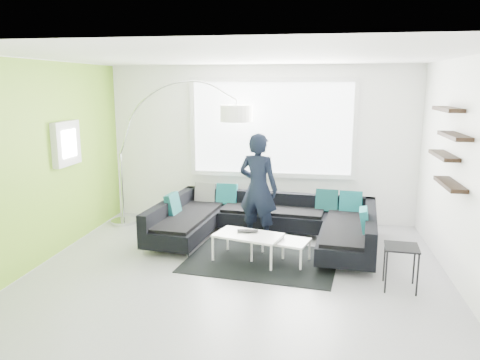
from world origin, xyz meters
name	(u,v)px	position (x,y,z in m)	size (l,w,h in m)	color
ground	(238,272)	(0.00, 0.00, 0.00)	(5.50, 5.50, 0.00)	gray
room_shell	(243,135)	(0.04, 0.21, 1.81)	(5.54, 5.04, 2.82)	white
sectional_sofa	(265,224)	(0.23, 1.18, 0.32)	(3.53, 2.38, 0.72)	black
rug	(262,260)	(0.27, 0.45, 0.01)	(2.09, 1.52, 0.01)	black
coffee_table	(264,248)	(0.31, 0.45, 0.19)	(1.19, 0.69, 0.39)	silver
arc_lamp	(120,154)	(-2.41, 1.88, 1.27)	(2.33, 0.57, 2.53)	silver
side_table	(400,267)	(2.05, -0.19, 0.27)	(0.40, 0.40, 0.54)	black
person	(258,188)	(0.11, 1.26, 0.87)	(0.73, 0.58, 1.74)	black
laptop	(247,232)	(0.06, 0.48, 0.40)	(0.32, 0.22, 0.02)	black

